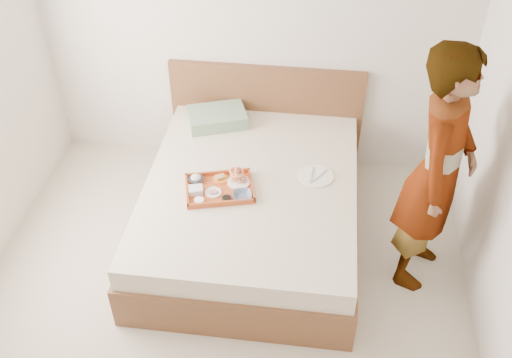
{
  "coord_description": "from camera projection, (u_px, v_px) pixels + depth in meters",
  "views": [
    {
      "loc": [
        0.58,
        -2.24,
        3.33
      ],
      "look_at": [
        0.18,
        0.9,
        0.65
      ],
      "focal_mm": 40.88,
      "sensor_mm": 36.0,
      "label": 1
    }
  ],
  "objects": [
    {
      "name": "meat_plate",
      "position": [
        213.0,
        192.0,
        4.19
      ],
      "size": [
        0.15,
        0.15,
        0.01
      ],
      "primitive_type": "cylinder",
      "rotation": [
        0.0,
        0.0,
        0.26
      ],
      "color": "white",
      "rests_on": "tray"
    },
    {
      "name": "salad_bowl",
      "position": [
        196.0,
        180.0,
        4.28
      ],
      "size": [
        0.13,
        0.13,
        0.03
      ],
      "primitive_type": "imported",
      "rotation": [
        0.0,
        0.0,
        0.26
      ],
      "color": "navy",
      "rests_on": "tray"
    },
    {
      "name": "dinner_plate",
      "position": [
        316.0,
        176.0,
        4.34
      ],
      "size": [
        0.34,
        0.34,
        0.01
      ],
      "primitive_type": "cylinder",
      "rotation": [
        0.0,
        0.0,
        -0.39
      ],
      "color": "white",
      "rests_on": "bed"
    },
    {
      "name": "person",
      "position": [
        438.0,
        172.0,
        3.78
      ],
      "size": [
        0.64,
        0.78,
        1.84
      ],
      "primitive_type": "imported",
      "rotation": [
        0.0,
        0.0,
        1.22
      ],
      "color": "white",
      "rests_on": "ground"
    },
    {
      "name": "bread_plate",
      "position": [
        221.0,
        179.0,
        4.3
      ],
      "size": [
        0.14,
        0.14,
        0.01
      ],
      "primitive_type": "cylinder",
      "rotation": [
        0.0,
        0.0,
        0.26
      ],
      "color": "orange",
      "rests_on": "tray"
    },
    {
      "name": "cheese_round",
      "position": [
        199.0,
        201.0,
        4.11
      ],
      "size": [
        0.09,
        0.09,
        0.02
      ],
      "primitive_type": "cylinder",
      "rotation": [
        0.0,
        0.0,
        0.26
      ],
      "color": "white",
      "rests_on": "tray"
    },
    {
      "name": "plastic_tub",
      "position": [
        196.0,
        190.0,
        4.18
      ],
      "size": [
        0.12,
        0.11,
        0.04
      ],
      "primitive_type": "cube",
      "rotation": [
        0.0,
        0.0,
        0.26
      ],
      "color": "silver",
      "rests_on": "tray"
    },
    {
      "name": "sauce_dish",
      "position": [
        227.0,
        199.0,
        4.12
      ],
      "size": [
        0.09,
        0.09,
        0.03
      ],
      "primitive_type": "cylinder",
      "rotation": [
        0.0,
        0.0,
        0.26
      ],
      "color": "black",
      "rests_on": "tray"
    },
    {
      "name": "wall_back",
      "position": [
        252.0,
        24.0,
        4.57
      ],
      "size": [
        3.5,
        0.01,
        2.6
      ],
      "primitive_type": "cube",
      "color": "silver",
      "rests_on": "ground"
    },
    {
      "name": "pillow",
      "position": [
        217.0,
        117.0,
        4.85
      ],
      "size": [
        0.55,
        0.46,
        0.11
      ],
      "primitive_type": "cube",
      "rotation": [
        0.0,
        0.0,
        0.35
      ],
      "color": "#83AA8C",
      "rests_on": "bed"
    },
    {
      "name": "bed",
      "position": [
        251.0,
        208.0,
        4.47
      ],
      "size": [
        1.65,
        2.0,
        0.53
      ],
      "primitive_type": "cube",
      "color": "brown",
      "rests_on": "ground"
    },
    {
      "name": "ground",
      "position": [
        213.0,
        337.0,
        3.9
      ],
      "size": [
        3.5,
        4.0,
        0.01
      ],
      "primitive_type": "cube",
      "color": "beige",
      "rests_on": "ground"
    },
    {
      "name": "navy_bowl_big",
      "position": [
        242.0,
        196.0,
        4.14
      ],
      "size": [
        0.17,
        0.17,
        0.03
      ],
      "primitive_type": "imported",
      "rotation": [
        0.0,
        0.0,
        0.26
      ],
      "color": "navy",
      "rests_on": "tray"
    },
    {
      "name": "tray",
      "position": [
        220.0,
        188.0,
        4.21
      ],
      "size": [
        0.56,
        0.47,
        0.04
      ],
      "primitive_type": "cube",
      "rotation": [
        0.0,
        0.0,
        0.26
      ],
      "color": "#BA4316",
      "rests_on": "bed"
    },
    {
      "name": "prawn_plate",
      "position": [
        239.0,
        182.0,
        4.27
      ],
      "size": [
        0.21,
        0.21,
        0.01
      ],
      "primitive_type": "cylinder",
      "rotation": [
        0.0,
        0.0,
        0.26
      ],
      "color": "white",
      "rests_on": "tray"
    },
    {
      "name": "headboard",
      "position": [
        266.0,
        115.0,
        5.07
      ],
      "size": [
        1.65,
        0.06,
        0.95
      ],
      "primitive_type": "cube",
      "color": "brown",
      "rests_on": "ground"
    }
  ]
}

